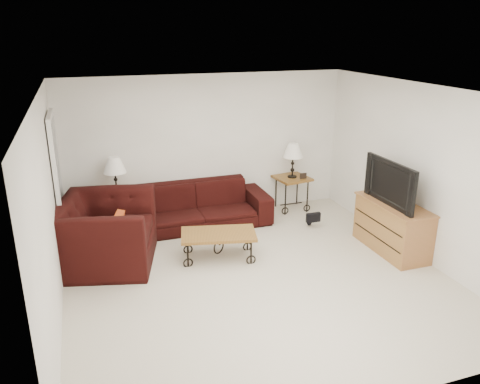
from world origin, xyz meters
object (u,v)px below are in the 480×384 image
at_px(armchair, 106,232).
at_px(side_table_right, 291,193).
at_px(sofa, 197,206).
at_px(backpack, 310,212).
at_px(lamp_left, 115,176).
at_px(side_table_left, 119,213).
at_px(coffee_table, 219,245).
at_px(lamp_right, 293,160).
at_px(tv_stand, 392,227).
at_px(television, 396,182).

bearing_deg(armchair, side_table_right, -57.47).
bearing_deg(sofa, backpack, -19.51).
height_order(armchair, backpack, armchair).
xyz_separation_m(lamp_left, armchair, (-0.26, -1.10, -0.48)).
height_order(sofa, side_table_left, sofa).
bearing_deg(coffee_table, side_table_left, 130.92).
height_order(lamp_left, lamp_right, lamp_left).
bearing_deg(armchair, tv_stand, -88.69).
bearing_deg(coffee_table, television, -12.92).
bearing_deg(sofa, side_table_right, 5.60).
bearing_deg(armchair, backpack, -70.68).
height_order(lamp_right, armchair, lamp_right).
bearing_deg(lamp_right, sofa, -174.40).
height_order(sofa, lamp_left, lamp_left).
xyz_separation_m(sofa, armchair, (-1.56, -0.92, 0.12)).
bearing_deg(sofa, tv_stand, -36.54).
relative_size(television, backpack, 2.32).
bearing_deg(side_table_left, coffee_table, -49.08).
xyz_separation_m(tv_stand, backpack, (-0.74, 1.25, -0.14)).
bearing_deg(armchair, coffee_table, -89.49).
relative_size(side_table_right, coffee_table, 0.58).
bearing_deg(side_table_right, lamp_right, 0.00).
distance_m(sofa, tv_stand, 3.17).
xyz_separation_m(tv_stand, television, (-0.02, 0.00, 0.71)).
bearing_deg(lamp_right, side_table_right, 0.00).
relative_size(coffee_table, armchair, 0.74).
distance_m(side_table_right, armchair, 3.57).
bearing_deg(lamp_left, side_table_left, 0.00).
relative_size(armchair, backpack, 2.98).
relative_size(sofa, side_table_right, 3.88).
height_order(sofa, television, television).
xyz_separation_m(lamp_left, lamp_right, (3.13, 0.00, -0.01)).
distance_m(side_table_left, lamp_right, 3.19).
xyz_separation_m(side_table_left, television, (3.82, -2.07, 0.77)).
distance_m(armchair, tv_stand, 4.22).
height_order(armchair, tv_stand, armchair).
bearing_deg(side_table_left, armchair, -103.38).
distance_m(sofa, television, 3.24).
xyz_separation_m(side_table_right, coffee_table, (-1.84, -1.49, -0.11)).
distance_m(lamp_left, lamp_right, 3.13).
height_order(lamp_left, tv_stand, lamp_left).
relative_size(lamp_right, tv_stand, 0.50).
bearing_deg(side_table_left, lamp_right, 0.00).
bearing_deg(television, armchair, -103.37).
xyz_separation_m(side_table_right, tv_stand, (0.71, -2.07, 0.07)).
bearing_deg(coffee_table, lamp_left, 130.92).
xyz_separation_m(sofa, side_table_right, (1.84, 0.18, -0.04)).
height_order(sofa, lamp_right, lamp_right).
distance_m(sofa, side_table_right, 1.85).
bearing_deg(television, tv_stand, 90.00).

